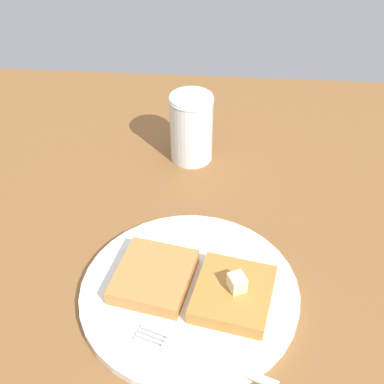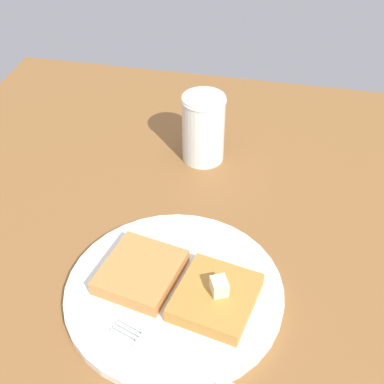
% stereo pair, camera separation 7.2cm
% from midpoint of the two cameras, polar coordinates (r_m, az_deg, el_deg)
% --- Properties ---
extents(table_surface, '(0.90, 0.90, 0.03)m').
position_cam_midpoint_polar(table_surface, '(0.73, -2.47, -5.79)').
color(table_surface, brown).
rests_on(table_surface, ground).
extents(plate, '(0.26, 0.26, 0.01)m').
position_cam_midpoint_polar(plate, '(0.65, -3.14, -10.85)').
color(plate, white).
rests_on(plate, table_surface).
extents(toast_slice_left, '(0.10, 0.11, 0.02)m').
position_cam_midpoint_polar(toast_slice_left, '(0.63, 1.09, -10.98)').
color(toast_slice_left, '#B47933').
rests_on(toast_slice_left, plate).
extents(toast_slice_middle, '(0.10, 0.11, 0.02)m').
position_cam_midpoint_polar(toast_slice_middle, '(0.65, -7.30, -9.08)').
color(toast_slice_middle, '#BE7B3E').
rests_on(toast_slice_middle, plate).
extents(butter_pat_primary, '(0.02, 0.03, 0.02)m').
position_cam_midpoint_polar(butter_pat_primary, '(0.61, 1.45, -9.80)').
color(butter_pat_primary, beige).
rests_on(butter_pat_primary, toast_slice_left).
extents(fork, '(0.16, 0.07, 0.00)m').
position_cam_midpoint_polar(fork, '(0.59, -3.25, -17.12)').
color(fork, silver).
rests_on(fork, plate).
extents(syrup_jar, '(0.07, 0.07, 0.11)m').
position_cam_midpoint_polar(syrup_jar, '(0.82, -2.57, 6.60)').
color(syrup_jar, '#4A1A07').
rests_on(syrup_jar, table_surface).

